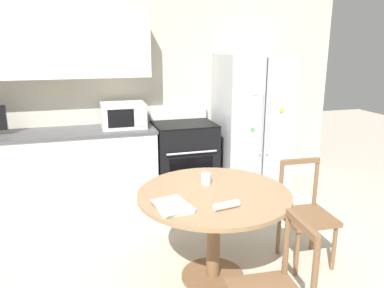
# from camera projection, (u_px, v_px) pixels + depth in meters

# --- Properties ---
(back_wall) EXTENTS (5.20, 0.44, 2.60)m
(back_wall) POSITION_uv_depth(u_px,v_px,m) (127.00, 80.00, 4.70)
(back_wall) COLOR beige
(back_wall) RESTS_ON ground_plane
(kitchen_counter) EXTENTS (2.17, 0.64, 0.90)m
(kitchen_counter) POSITION_uv_depth(u_px,v_px,m) (65.00, 168.00, 4.45)
(kitchen_counter) COLOR silver
(kitchen_counter) RESTS_ON ground_plane
(refrigerator) EXTENTS (0.87, 0.76, 1.76)m
(refrigerator) POSITION_uv_depth(u_px,v_px,m) (251.00, 123.00, 4.91)
(refrigerator) COLOR #B2B5BA
(refrigerator) RESTS_ON ground_plane
(oven_range) EXTENTS (0.75, 0.68, 1.08)m
(oven_range) POSITION_uv_depth(u_px,v_px,m) (184.00, 157.00, 4.82)
(oven_range) COLOR black
(oven_range) RESTS_ON ground_plane
(microwave) EXTENTS (0.52, 0.38, 0.30)m
(microwave) POSITION_uv_depth(u_px,v_px,m) (123.00, 115.00, 4.50)
(microwave) COLOR white
(microwave) RESTS_ON kitchen_counter
(dining_table) EXTENTS (1.21, 1.21, 0.76)m
(dining_table) POSITION_uv_depth(u_px,v_px,m) (214.00, 209.00, 2.96)
(dining_table) COLOR #997551
(dining_table) RESTS_ON ground_plane
(dining_chair_right) EXTENTS (0.44, 0.44, 0.90)m
(dining_chair_right) POSITION_uv_depth(u_px,v_px,m) (306.00, 215.00, 3.27)
(dining_chair_right) COLOR brown
(dining_chair_right) RESTS_ON ground_plane
(candle_glass) EXTENTS (0.08, 0.08, 0.09)m
(candle_glass) POSITION_uv_depth(u_px,v_px,m) (206.00, 179.00, 3.09)
(candle_glass) COLOR silver
(candle_glass) RESTS_ON dining_table
(folded_napkin) EXTENTS (0.20, 0.08, 0.05)m
(folded_napkin) POSITION_uv_depth(u_px,v_px,m) (226.00, 205.00, 2.63)
(folded_napkin) COLOR silver
(folded_napkin) RESTS_ON dining_table
(mail_stack) EXTENTS (0.28, 0.34, 0.02)m
(mail_stack) POSITION_uv_depth(u_px,v_px,m) (172.00, 206.00, 2.65)
(mail_stack) COLOR white
(mail_stack) RESTS_ON dining_table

